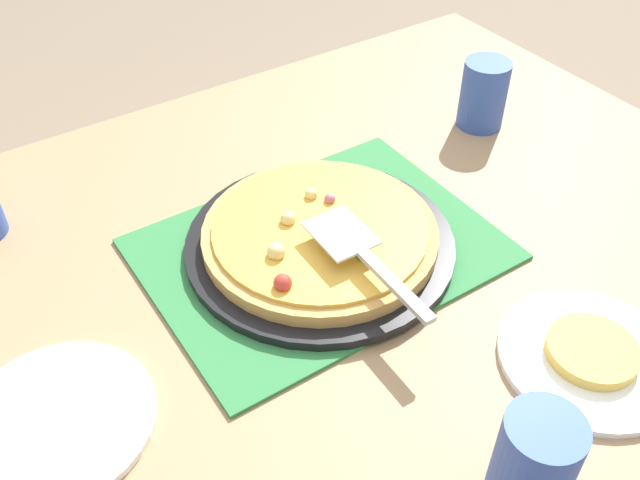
# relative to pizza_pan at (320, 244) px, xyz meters

# --- Properties ---
(dining_table) EXTENTS (1.40, 1.00, 0.75)m
(dining_table) POSITION_rel_pizza_pan_xyz_m (0.00, 0.00, -0.12)
(dining_table) COLOR #9E7A56
(dining_table) RESTS_ON ground_plane
(placemat) EXTENTS (0.48, 0.36, 0.01)m
(placemat) POSITION_rel_pizza_pan_xyz_m (0.00, 0.00, -0.01)
(placemat) COLOR #2D753D
(placemat) RESTS_ON dining_table
(pizza_pan) EXTENTS (0.38, 0.38, 0.01)m
(pizza_pan) POSITION_rel_pizza_pan_xyz_m (0.00, 0.00, 0.00)
(pizza_pan) COLOR black
(pizza_pan) RESTS_ON placemat
(pizza) EXTENTS (0.33, 0.33, 0.05)m
(pizza) POSITION_rel_pizza_pan_xyz_m (0.00, 0.00, 0.02)
(pizza) COLOR tan
(pizza) RESTS_ON pizza_pan
(plate_far_right) EXTENTS (0.22, 0.22, 0.01)m
(plate_far_right) POSITION_rel_pizza_pan_xyz_m (-0.16, 0.35, -0.01)
(plate_far_right) COLOR white
(plate_far_right) RESTS_ON dining_table
(plate_side) EXTENTS (0.22, 0.22, 0.01)m
(plate_side) POSITION_rel_pizza_pan_xyz_m (0.40, 0.08, -0.01)
(plate_side) COLOR white
(plate_side) RESTS_ON dining_table
(served_slice_right) EXTENTS (0.11, 0.11, 0.02)m
(served_slice_right) POSITION_rel_pizza_pan_xyz_m (-0.16, 0.35, 0.01)
(served_slice_right) COLOR #EAB747
(served_slice_right) RESTS_ON plate_far_right
(cup_near) EXTENTS (0.08, 0.08, 0.12)m
(cup_near) POSITION_rel_pizza_pan_xyz_m (-0.42, -0.12, 0.05)
(cup_near) COLOR #3351AD
(cup_near) RESTS_ON dining_table
(cup_far) EXTENTS (0.08, 0.08, 0.12)m
(cup_far) POSITION_rel_pizza_pan_xyz_m (0.03, 0.43, 0.05)
(cup_far) COLOR #3351AD
(cup_far) RESTS_ON dining_table
(pizza_server) EXTENTS (0.07, 0.23, 0.01)m
(pizza_server) POSITION_rel_pizza_pan_xyz_m (0.00, 0.10, 0.06)
(pizza_server) COLOR silver
(pizza_server) RESTS_ON pizza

